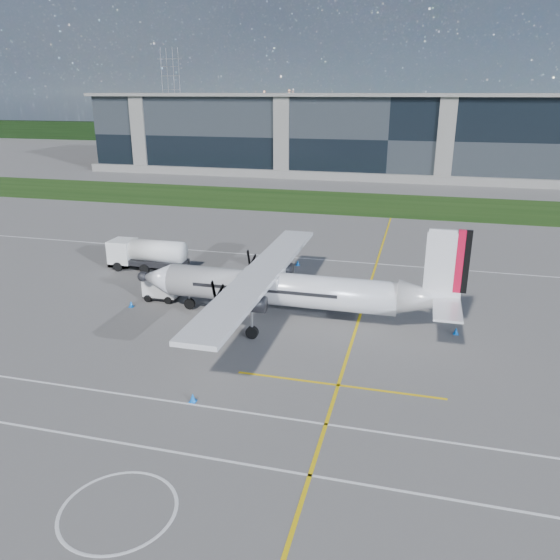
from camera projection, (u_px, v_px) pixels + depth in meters
name	position (u px, v px, depth m)	size (l,w,h in m)	color
ground	(369.00, 215.00, 73.90)	(400.00, 400.00, 0.00)	slate
grass_strip	(374.00, 204.00, 81.21)	(400.00, 18.00, 0.04)	#17360E
terminal_building	(392.00, 136.00, 108.02)	(120.00, 20.00, 15.00)	black
tree_line	(404.00, 137.00, 164.36)	(400.00, 6.00, 6.00)	black
pylon_west	(172.00, 94.00, 188.69)	(9.00, 4.60, 30.00)	gray
yellow_taxiway_centerline	(368.00, 291.00, 45.75)	(0.20, 70.00, 0.01)	yellow
white_lane_line	(245.00, 464.00, 24.52)	(90.00, 0.15, 0.01)	white
turboprop_aircraft	(291.00, 271.00, 38.92)	(24.00, 24.89, 7.47)	white
fuel_tanker_truck	(143.00, 254.00, 50.99)	(7.75, 2.52, 2.91)	white
baggage_tug	(162.00, 289.00, 43.73)	(2.93, 1.76, 1.76)	silver
ground_crew_person	(222.00, 286.00, 44.17)	(0.79, 0.57, 1.95)	#F25907
safety_cone_portwing	(193.00, 398.00, 29.40)	(0.36, 0.36, 0.50)	blue
safety_cone_fwd	(131.00, 304.00, 42.36)	(0.36, 0.36, 0.50)	blue
safety_cone_tail	(456.00, 331.00, 37.60)	(0.36, 0.36, 0.50)	blue
safety_cone_stbdwing	(298.00, 263.00, 52.54)	(0.36, 0.36, 0.50)	blue
safety_cone_nose_stbd	(165.00, 295.00, 44.25)	(0.36, 0.36, 0.50)	blue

